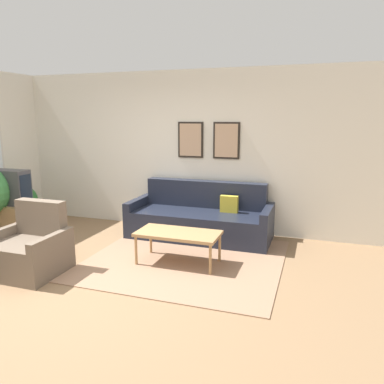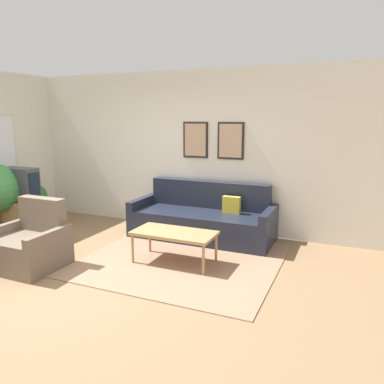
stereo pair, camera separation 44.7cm
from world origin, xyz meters
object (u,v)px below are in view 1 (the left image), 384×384
object	(u,v)px
couch	(201,219)
coffee_table	(178,235)
tv	(10,187)
armchair	(29,250)

from	to	relation	value
couch	coffee_table	bearing A→B (deg)	-87.24
couch	coffee_table	distance (m)	1.19
tv	armchair	xyz separation A→B (m)	(1.26, -1.05, -0.54)
coffee_table	tv	bearing A→B (deg)	176.12
tv	coffee_table	bearing A→B (deg)	-3.88
couch	tv	distance (m)	3.09
coffee_table	armchair	xyz separation A→B (m)	(-1.68, -0.85, -0.11)
coffee_table	armchair	distance (m)	1.89
armchair	coffee_table	bearing A→B (deg)	36.87
tv	armchair	size ratio (longest dim) A/B	0.73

